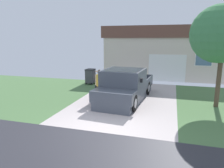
% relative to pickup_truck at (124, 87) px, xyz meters
% --- Properties ---
extents(ground, '(29.20, 18.60, 0.18)m').
position_rel_pickup_truck_xyz_m(ground, '(0.13, -5.95, -0.79)').
color(ground, '#B9ACA9').
extents(pickup_truck, '(2.39, 5.28, 1.73)m').
position_rel_pickup_truck_xyz_m(pickup_truck, '(0.00, 0.00, 0.00)').
color(pickup_truck, '#454B56').
rests_on(pickup_truck, ground).
extents(person_with_hat, '(0.50, 0.44, 1.72)m').
position_rel_pickup_truck_xyz_m(person_with_hat, '(-1.27, -0.39, 0.23)').
color(person_with_hat, black).
rests_on(person_with_hat, ground).
extents(handbag, '(0.35, 0.16, 0.41)m').
position_rel_pickup_truck_xyz_m(handbag, '(-1.47, -0.70, -0.66)').
color(handbag, '#232328').
rests_on(handbag, ground).
extents(house_with_garage, '(9.99, 5.33, 4.33)m').
position_rel_pickup_truck_xyz_m(house_with_garage, '(1.61, 8.70, 1.41)').
color(house_with_garage, beige).
rests_on(house_with_garage, ground).
extents(front_yard_tree, '(2.67, 2.83, 4.82)m').
position_rel_pickup_truck_xyz_m(front_yard_tree, '(4.46, 0.29, 2.69)').
color(front_yard_tree, brown).
rests_on(front_yard_tree, ground).
extents(wheeled_trash_bin, '(0.60, 0.72, 1.11)m').
position_rel_pickup_truck_xyz_m(wheeled_trash_bin, '(-3.42, 3.61, -0.18)').
color(wheeled_trash_bin, '#424247').
rests_on(wheeled_trash_bin, ground).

